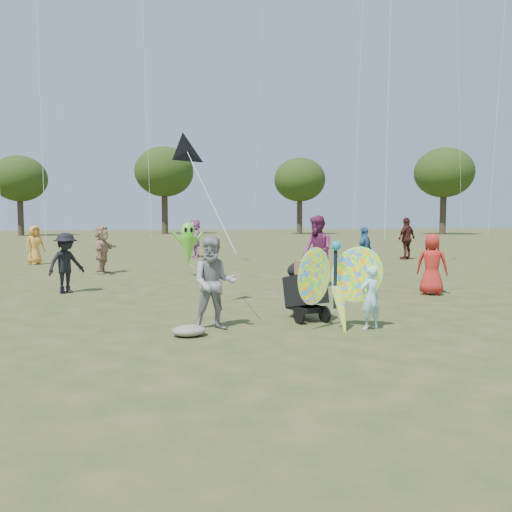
{
  "coord_description": "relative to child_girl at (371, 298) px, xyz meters",
  "views": [
    {
      "loc": [
        -2.73,
        -8.18,
        1.84
      ],
      "look_at": [
        -0.2,
        1.5,
        1.1
      ],
      "focal_mm": 35.0,
      "sensor_mm": 36.0,
      "label": 1
    }
  ],
  "objects": [
    {
      "name": "ground",
      "position": [
        -1.21,
        0.69,
        -0.53
      ],
      "size": [
        160.0,
        160.0,
        0.0
      ],
      "primitive_type": "plane",
      "color": "#51592B",
      "rests_on": "ground"
    },
    {
      "name": "child_girl",
      "position": [
        0.0,
        0.0,
        0.0
      ],
      "size": [
        0.43,
        0.33,
        1.06
      ],
      "primitive_type": "imported",
      "rotation": [
        0.0,
        0.0,
        3.35
      ],
      "color": "#ACE4F3",
      "rests_on": "ground"
    },
    {
      "name": "adult_man",
      "position": [
        -2.53,
        0.63,
        0.25
      ],
      "size": [
        0.83,
        0.69,
        1.56
      ],
      "primitive_type": "imported",
      "rotation": [
        0.0,
        0.0,
        -0.14
      ],
      "color": "#939398",
      "rests_on": "ground"
    },
    {
      "name": "grey_bag",
      "position": [
        -3.0,
        0.28,
        -0.44
      ],
      "size": [
        0.54,
        0.44,
        0.17
      ],
      "primitive_type": "ellipsoid",
      "color": "gray",
      "rests_on": "ground"
    },
    {
      "name": "crowd_a",
      "position": [
        3.26,
        3.11,
        0.22
      ],
      "size": [
        0.87,
        0.82,
        1.49
      ],
      "primitive_type": "imported",
      "rotation": [
        0.0,
        0.0,
        2.48
      ],
      "color": "red",
      "rests_on": "ground"
    },
    {
      "name": "crowd_b",
      "position": [
        -5.39,
        5.63,
        0.22
      ],
      "size": [
        1.1,
        1.05,
        1.5
      ],
      "primitive_type": "imported",
      "rotation": [
        0.0,
        0.0,
        0.69
      ],
      "color": "black",
      "rests_on": "ground"
    },
    {
      "name": "crowd_c",
      "position": [
        3.83,
        7.78,
        0.27
      ],
      "size": [
        0.96,
        0.9,
        1.59
      ],
      "primitive_type": "imported",
      "rotation": [
        0.0,
        0.0,
        3.84
      ],
      "color": "teal",
      "rests_on": "ground"
    },
    {
      "name": "crowd_d",
      "position": [
        -4.72,
        10.08,
        0.29
      ],
      "size": [
        0.93,
        1.59,
        1.63
      ],
      "primitive_type": "imported",
      "rotation": [
        0.0,
        0.0,
        1.25
      ],
      "color": "tan",
      "rests_on": "ground"
    },
    {
      "name": "crowd_e",
      "position": [
        1.1,
        5.18,
        0.44
      ],
      "size": [
        0.86,
        1.04,
        1.95
      ],
      "primitive_type": "imported",
      "rotation": [
        0.0,
        0.0,
        4.85
      ],
      "color": "#7A285C",
      "rests_on": "ground"
    },
    {
      "name": "crowd_g",
      "position": [
        -7.53,
        14.34,
        0.26
      ],
      "size": [
        0.92,
        0.85,
        1.58
      ],
      "primitive_type": "imported",
      "rotation": [
        0.0,
        0.0,
        0.6
      ],
      "color": "gold",
      "rests_on": "ground"
    },
    {
      "name": "crowd_h",
      "position": [
        8.47,
        12.79,
        0.43
      ],
      "size": [
        1.22,
        0.87,
        1.92
      ],
      "primitive_type": "imported",
      "rotation": [
        0.0,
        0.0,
        3.55
      ],
      "color": "#471D17",
      "rests_on": "ground"
    },
    {
      "name": "crowd_j",
      "position": [
        -0.71,
        16.53,
        0.4
      ],
      "size": [
        0.62,
        1.75,
        1.87
      ],
      "primitive_type": "imported",
      "rotation": [
        0.0,
        0.0,
        4.75
      ],
      "color": "#BD6CA5",
      "rests_on": "ground"
    },
    {
      "name": "jogging_stroller",
      "position": [
        -0.77,
        1.09,
        0.08
      ],
      "size": [
        0.66,
        1.11,
        1.09
      ],
      "rotation": [
        0.0,
        0.0,
        0.26
      ],
      "color": "black",
      "rests_on": "ground"
    },
    {
      "name": "butterfly_kite",
      "position": [
        -0.56,
        0.1,
        0.2
      ],
      "size": [
        1.74,
        0.75,
        1.68
      ],
      "color": "#FF284E",
      "rests_on": "ground"
    },
    {
      "name": "delta_kite_rig",
      "position": [
        -2.73,
        2.54,
        2.64
      ],
      "size": [
        1.05,
        2.14,
        2.35
      ],
      "color": "black",
      "rests_on": "ground"
    },
    {
      "name": "alien_kite",
      "position": [
        -2.01,
        8.58,
        0.44
      ],
      "size": [
        1.12,
        0.69,
        1.74
      ],
      "color": "#62D933",
      "rests_on": "ground"
    },
    {
      "name": "tree_line",
      "position": [
        2.46,
        45.68,
        6.33
      ],
      "size": [
        91.78,
        33.6,
        10.79
      ],
      "color": "#3A2D21",
      "rests_on": "ground"
    }
  ]
}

